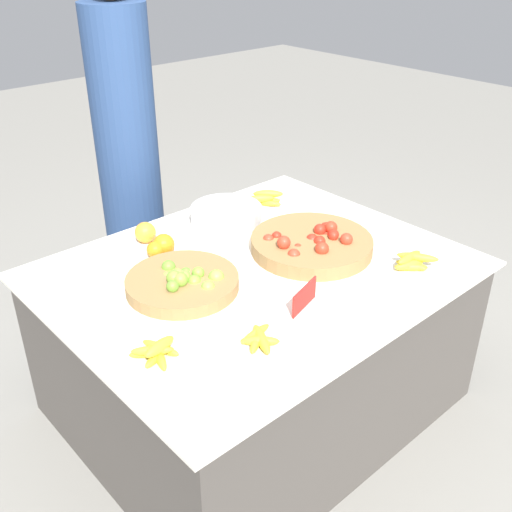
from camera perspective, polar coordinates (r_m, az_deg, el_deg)
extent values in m
plane|color=gray|center=(2.56, 0.00, -13.57)|extent=(12.00, 12.00, 0.00)
cube|color=#4C4742|center=(2.36, 0.00, -7.98)|extent=(1.39, 1.14, 0.63)
cube|color=silver|center=(2.19, 0.00, -1.28)|extent=(1.44, 1.18, 0.01)
cylinder|color=olive|center=(2.07, -7.02, -2.56)|extent=(0.39, 0.39, 0.05)
sphere|color=#6BA333|center=(2.10, -6.69, -1.69)|extent=(0.04, 0.04, 0.04)
sphere|color=#6BA333|center=(2.12, -8.33, -1.05)|extent=(0.05, 0.05, 0.05)
sphere|color=#7AB238|center=(2.05, -6.97, -2.68)|extent=(0.05, 0.05, 0.05)
sphere|color=#89BC42|center=(2.05, -6.97, -2.13)|extent=(0.06, 0.06, 0.06)
sphere|color=#6BA333|center=(1.98, -7.95, -2.88)|extent=(0.04, 0.04, 0.04)
sphere|color=#7AB238|center=(2.07, -7.42, -2.44)|extent=(0.04, 0.04, 0.04)
sphere|color=#7AB238|center=(2.06, -5.53, -1.61)|extent=(0.04, 0.04, 0.04)
sphere|color=#89BC42|center=(2.04, -7.51, -1.93)|extent=(0.05, 0.05, 0.05)
sphere|color=#89BC42|center=(2.09, -8.39, -2.08)|extent=(0.05, 0.05, 0.05)
sphere|color=#6BA333|center=(2.08, -6.71, -2.14)|extent=(0.05, 0.05, 0.05)
sphere|color=#7AB238|center=(2.01, -7.82, -2.06)|extent=(0.05, 0.05, 0.05)
sphere|color=#7AB238|center=(2.03, -5.90, -2.47)|extent=(0.05, 0.05, 0.05)
sphere|color=#7AB238|center=(2.01, -7.22, -2.24)|extent=(0.05, 0.05, 0.05)
sphere|color=#89BC42|center=(2.05, -3.81, -2.03)|extent=(0.05, 0.05, 0.05)
sphere|color=#89BC42|center=(2.00, -4.60, -3.01)|extent=(0.05, 0.05, 0.05)
cylinder|color=olive|center=(2.30, 5.31, 1.11)|extent=(0.47, 0.47, 0.05)
sphere|color=red|center=(2.22, 5.13, 0.24)|extent=(0.04, 0.04, 0.04)
sphere|color=red|center=(2.27, 1.18, 1.56)|extent=(0.04, 0.04, 0.04)
sphere|color=red|center=(2.26, 6.08, 1.39)|extent=(0.04, 0.04, 0.04)
sphere|color=red|center=(2.29, 5.36, 1.51)|extent=(0.05, 0.05, 0.05)
sphere|color=red|center=(2.31, 7.37, 2.01)|extent=(0.04, 0.04, 0.04)
sphere|color=red|center=(2.34, 7.15, 2.72)|extent=(0.05, 0.05, 0.05)
sphere|color=red|center=(2.33, 6.61, 1.70)|extent=(0.04, 0.04, 0.04)
sphere|color=red|center=(2.29, 1.98, 1.89)|extent=(0.04, 0.04, 0.04)
sphere|color=red|center=(2.23, 3.99, 0.71)|extent=(0.04, 0.04, 0.04)
sphere|color=red|center=(2.26, 8.61, 1.59)|extent=(0.05, 0.05, 0.05)
sphere|color=red|center=(2.20, 2.67, 1.29)|extent=(0.05, 0.05, 0.05)
sphere|color=red|center=(2.32, 6.10, 2.49)|extent=(0.05, 0.05, 0.05)
sphere|color=red|center=(2.28, 6.39, 0.91)|extent=(0.04, 0.04, 0.04)
sphere|color=red|center=(2.28, 7.39, 1.93)|extent=(0.04, 0.04, 0.04)
sphere|color=red|center=(2.19, 6.29, 0.69)|extent=(0.05, 0.05, 0.05)
sphere|color=red|center=(2.39, 6.64, 2.70)|extent=(0.04, 0.04, 0.04)
sphere|color=red|center=(2.17, 3.63, 0.06)|extent=(0.05, 0.05, 0.05)
sphere|color=orange|center=(2.29, -8.60, 0.94)|extent=(0.07, 0.07, 0.07)
sphere|color=orange|center=(2.27, -9.56, 0.59)|extent=(0.07, 0.07, 0.07)
sphere|color=orange|center=(2.28, -8.78, 1.09)|extent=(0.08, 0.08, 0.08)
sphere|color=orange|center=(2.38, -10.49, 2.22)|extent=(0.08, 0.08, 0.08)
cylinder|color=silver|center=(2.49, -2.84, 3.85)|extent=(0.29, 0.29, 0.08)
cube|color=red|center=(1.95, 4.63, -3.90)|extent=(0.15, 0.05, 0.08)
ellipsoid|color=yellow|center=(2.70, 0.79, 5.35)|extent=(0.12, 0.13, 0.03)
ellipsoid|color=yellow|center=(2.68, 1.19, 5.13)|extent=(0.07, 0.12, 0.03)
ellipsoid|color=yellow|center=(2.68, 0.63, 5.21)|extent=(0.08, 0.14, 0.03)
ellipsoid|color=yellow|center=(2.68, 1.16, 5.94)|extent=(0.12, 0.12, 0.04)
ellipsoid|color=yellow|center=(2.65, 0.37, 5.50)|extent=(0.12, 0.10, 0.03)
ellipsoid|color=yellow|center=(2.24, 14.38, -0.83)|extent=(0.12, 0.08, 0.04)
ellipsoid|color=yellow|center=(2.23, 14.55, -1.03)|extent=(0.11, 0.10, 0.03)
ellipsoid|color=yellow|center=(2.24, 14.56, -0.86)|extent=(0.06, 0.12, 0.03)
ellipsoid|color=yellow|center=(2.24, 14.41, -0.11)|extent=(0.13, 0.03, 0.03)
ellipsoid|color=yellow|center=(2.25, 15.14, -0.11)|extent=(0.11, 0.14, 0.03)
ellipsoid|color=yellow|center=(1.79, 0.00, -8.16)|extent=(0.10, 0.09, 0.03)
ellipsoid|color=yellow|center=(1.82, -0.05, -7.41)|extent=(0.13, 0.04, 0.03)
ellipsoid|color=yellow|center=(1.79, 0.40, -8.10)|extent=(0.11, 0.10, 0.03)
ellipsoid|color=yellow|center=(1.80, 0.54, -7.92)|extent=(0.09, 0.14, 0.03)
ellipsoid|color=yellow|center=(1.79, -9.07, -8.63)|extent=(0.07, 0.13, 0.03)
ellipsoid|color=yellow|center=(1.77, -9.31, -9.26)|extent=(0.13, 0.08, 0.03)
ellipsoid|color=yellow|center=(1.78, -9.92, -8.99)|extent=(0.13, 0.09, 0.03)
ellipsoid|color=yellow|center=(1.76, -9.22, -9.38)|extent=(0.07, 0.14, 0.03)
ellipsoid|color=yellow|center=(1.74, -9.17, -8.51)|extent=(0.12, 0.06, 0.04)
ellipsoid|color=yellow|center=(1.75, -9.90, -8.86)|extent=(0.11, 0.09, 0.03)
cylinder|color=navy|center=(2.91, -11.98, 8.17)|extent=(0.29, 0.29, 1.46)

